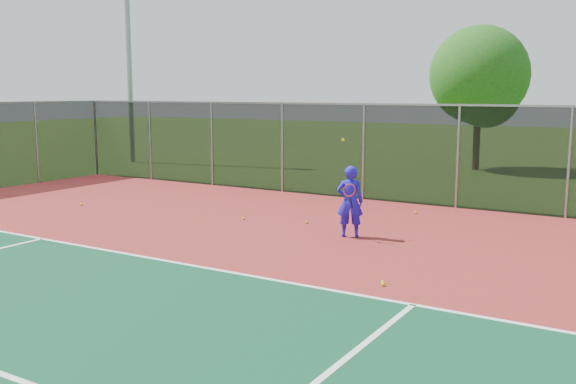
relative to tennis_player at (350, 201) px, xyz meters
The scene contains 12 objects.
ground 7.04m from the tennis_player, 81.68° to the right, with size 120.00×120.00×0.00m, color #335A19.
court_apron 5.09m from the tennis_player, 78.38° to the right, with size 30.00×20.00×0.02m, color maroon.
fence_back 5.23m from the tennis_player, 78.75° to the left, with size 30.00×0.06×3.03m.
tennis_player is the anchor object (origin of this frame).
practice_ball_0 3.98m from the tennis_player, 55.63° to the right, with size 0.07×0.07×0.07m, color #B9D218.
practice_ball_2 8.76m from the tennis_player, behind, with size 0.07×0.07×0.07m, color #B9D218.
practice_ball_3 1.98m from the tennis_player, 153.32° to the left, with size 0.07×0.07×0.07m, color #B9D218.
practice_ball_4 3.41m from the tennis_player, behind, with size 0.07×0.07×0.07m, color #B9D218.
practice_ball_5 3.69m from the tennis_player, 84.76° to the left, with size 0.07×0.07×0.07m, color #B9D218.
practice_ball_6 3.85m from the tennis_player, 55.36° to the right, with size 0.07×0.07×0.07m, color #B9D218.
floodlight_nw 19.74m from the tennis_player, 149.90° to the left, with size 0.90×0.40×12.26m.
tree_back_left 15.23m from the tennis_player, 93.72° to the left, with size 4.25×4.25×6.25m.
Camera 1 is at (5.37, -6.45, 3.39)m, focal length 40.00 mm.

